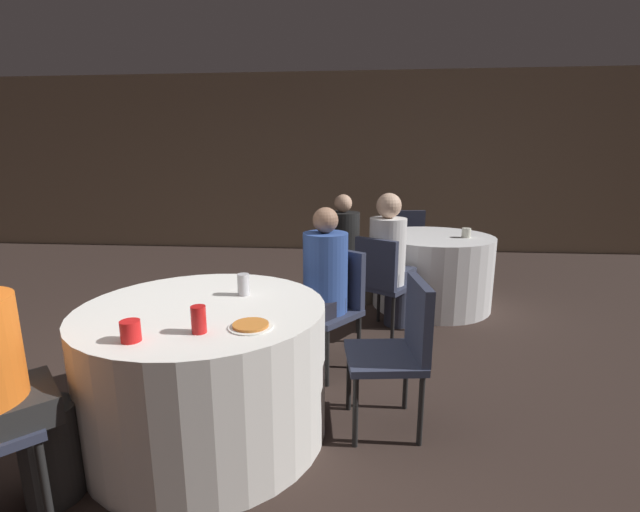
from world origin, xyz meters
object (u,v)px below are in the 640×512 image
(chair_near_northeast, at_px, (334,298))
(person_white_shirt, at_px, (391,264))
(table_near, at_px, (207,370))
(person_black_shirt, at_px, (349,248))
(chair_far_north, at_px, (411,239))
(person_blue_shirt, at_px, (318,295))
(chair_far_southwest, at_px, (381,277))
(soda_can_silver, at_px, (243,284))
(chair_near_east, at_px, (401,341))
(pizza_plate_near, at_px, (251,326))
(table_far, at_px, (432,271))
(chair_far_west, at_px, (334,254))
(soda_can_red, at_px, (199,319))

(chair_near_northeast, relative_size, person_white_shirt, 0.70)
(table_near, bearing_deg, person_black_shirt, 72.50)
(chair_far_north, distance_m, person_blue_shirt, 2.70)
(person_blue_shirt, bearing_deg, chair_near_northeast, -90.00)
(chair_far_southwest, distance_m, soda_can_silver, 1.50)
(chair_near_northeast, relative_size, chair_far_north, 1.00)
(chair_near_northeast, bearing_deg, table_near, 90.00)
(chair_near_east, distance_m, person_blue_shirt, 0.77)
(person_blue_shirt, relative_size, person_black_shirt, 1.03)
(person_black_shirt, bearing_deg, pizza_plate_near, -6.41)
(chair_near_east, bearing_deg, chair_far_north, -14.51)
(chair_far_north, xyz_separation_m, person_white_shirt, (-0.37, -1.70, 0.09))
(chair_near_northeast, bearing_deg, table_far, -85.67)
(chair_far_southwest, relative_size, chair_far_north, 1.00)
(soda_can_silver, bearing_deg, chair_far_west, 79.30)
(chair_near_northeast, relative_size, chair_far_southwest, 1.00)
(table_far, height_order, chair_near_northeast, chair_near_northeast)
(chair_near_northeast, height_order, pizza_plate_near, chair_near_northeast)
(pizza_plate_near, height_order, soda_can_silver, soda_can_silver)
(chair_far_west, bearing_deg, chair_near_east, 15.02)
(person_blue_shirt, distance_m, pizza_plate_near, 1.01)
(chair_far_west, bearing_deg, person_blue_shirt, 1.70)
(chair_far_north, relative_size, person_black_shirt, 0.75)
(table_near, xyz_separation_m, person_blue_shirt, (0.54, 0.70, 0.21))
(chair_near_northeast, xyz_separation_m, chair_far_west, (-0.08, 1.45, 0.00))
(chair_near_east, height_order, chair_far_north, same)
(person_white_shirt, height_order, pizza_plate_near, person_white_shirt)
(chair_far_southwest, xyz_separation_m, person_blue_shirt, (-0.46, -0.71, 0.06))
(chair_far_north, distance_m, person_black_shirt, 1.21)
(person_blue_shirt, distance_m, soda_can_silver, 0.66)
(chair_near_east, distance_m, pizza_plate_near, 0.85)
(person_black_shirt, xyz_separation_m, soda_can_red, (-0.61, -2.62, 0.22))
(soda_can_red, bearing_deg, person_black_shirt, 76.97)
(chair_far_west, bearing_deg, chair_far_southwest, 29.23)
(table_near, distance_m, soda_can_silver, 0.50)
(table_far, bearing_deg, person_white_shirt, -123.99)
(chair_near_east, relative_size, person_white_shirt, 0.70)
(chair_near_east, bearing_deg, person_black_shirt, 1.68)
(chair_near_northeast, bearing_deg, person_black_shirt, -55.55)
(person_black_shirt, bearing_deg, soda_can_red, -10.59)
(chair_far_north, bearing_deg, soda_can_silver, 61.03)
(soda_can_silver, bearing_deg, chair_near_northeast, 53.26)
(chair_far_southwest, relative_size, soda_can_red, 6.96)
(table_near, bearing_deg, chair_near_east, 6.91)
(chair_near_northeast, xyz_separation_m, chair_far_southwest, (0.36, 0.58, 0.00))
(chair_far_southwest, bearing_deg, person_blue_shirt, -89.14)
(chair_far_southwest, bearing_deg, chair_near_east, -54.20)
(chair_far_north, distance_m, pizza_plate_near, 3.69)
(chair_far_north, height_order, person_white_shirt, person_white_shirt)
(chair_near_northeast, height_order, person_black_shirt, person_black_shirt)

